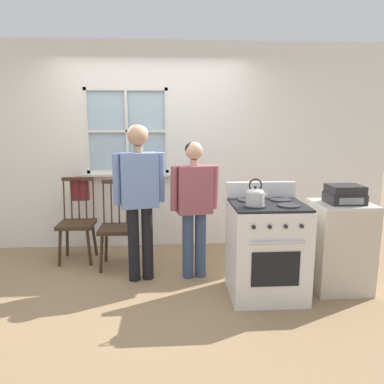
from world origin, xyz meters
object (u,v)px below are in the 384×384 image
at_px(stove, 266,249).
at_px(kettle, 255,196).
at_px(person_elderly_left, 139,187).
at_px(side_counter, 340,246).
at_px(chair_near_wall, 118,228).
at_px(person_teen_center, 194,199).
at_px(chair_by_window, 77,224).
at_px(handbag, 80,190).
at_px(stereo, 345,194).
at_px(potted_plant, 145,168).

height_order(stove, kettle, kettle).
distance_m(person_elderly_left, side_counter, 2.13).
bearing_deg(chair_near_wall, side_counter, -17.51).
xyz_separation_m(kettle, side_counter, (0.94, 0.22, -0.57)).
height_order(person_teen_center, side_counter, person_teen_center).
bearing_deg(person_teen_center, chair_by_window, 147.16).
height_order(person_teen_center, handbag, person_teen_center).
height_order(chair_by_window, side_counter, chair_by_window).
relative_size(person_teen_center, stereo, 4.36).
relative_size(person_elderly_left, handbag, 5.39).
distance_m(side_counter, stereo, 0.54).
relative_size(side_counter, stereo, 2.65).
distance_m(chair_by_window, stove, 2.32).
distance_m(chair_by_window, side_counter, 3.00).
xyz_separation_m(side_counter, stereo, (0.00, -0.02, 0.54)).
height_order(kettle, handbag, kettle).
bearing_deg(stove, person_elderly_left, 160.49).
distance_m(person_teen_center, side_counter, 1.56).
relative_size(stove, kettle, 4.39).
xyz_separation_m(chair_by_window, kettle, (1.90, -1.20, 0.56)).
height_order(person_elderly_left, handbag, person_elderly_left).
relative_size(kettle, side_counter, 0.27).
height_order(chair_near_wall, potted_plant, potted_plant).
bearing_deg(person_teen_center, kettle, -59.35).
bearing_deg(handbag, stove, -32.42).
height_order(chair_near_wall, side_counter, chair_near_wall).
bearing_deg(kettle, side_counter, 13.23).
height_order(chair_near_wall, stove, stove).
height_order(stove, side_counter, stove).
relative_size(chair_near_wall, stereo, 2.98).
bearing_deg(stereo, kettle, -167.98).
bearing_deg(side_counter, person_teen_center, 165.10).
xyz_separation_m(chair_near_wall, stereo, (2.31, -0.77, 0.53)).
bearing_deg(handbag, chair_by_window, -90.70).
height_order(kettle, potted_plant, potted_plant).
relative_size(potted_plant, stereo, 0.65).
bearing_deg(stove, chair_near_wall, 151.24).
bearing_deg(stereo, side_counter, 90.00).
bearing_deg(chair_by_window, side_counter, -18.41).
relative_size(chair_by_window, handbag, 3.30).
bearing_deg(stereo, person_elderly_left, 169.53).
height_order(chair_by_window, kettle, kettle).
bearing_deg(person_elderly_left, stereo, -22.98).
xyz_separation_m(person_elderly_left, stereo, (2.02, -0.37, -0.03)).
xyz_separation_m(chair_by_window, side_counter, (2.83, -0.98, -0.01)).
xyz_separation_m(chair_near_wall, handbag, (-0.52, 0.46, 0.38)).
distance_m(stove, stereo, 0.93).
bearing_deg(stove, stereo, 4.98).
height_order(person_teen_center, potted_plant, person_teen_center).
distance_m(chair_by_window, stereo, 3.05).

